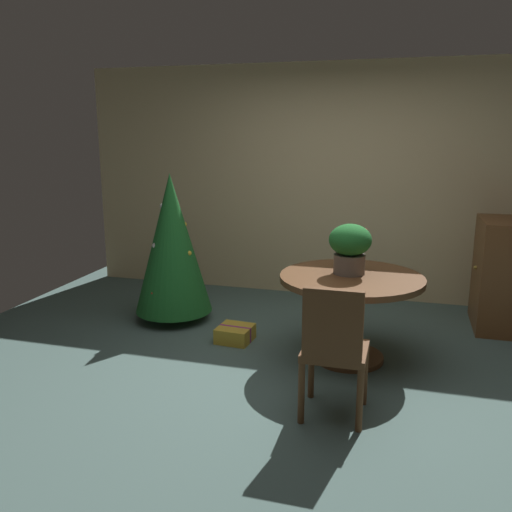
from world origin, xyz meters
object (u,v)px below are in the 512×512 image
(round_dining_table, at_px, (351,299))
(holiday_tree, at_px, (172,244))
(gift_box_gold, at_px, (235,334))
(wooden_chair_near, at_px, (334,346))
(flower_vase, at_px, (350,246))
(wooden_cabinet, at_px, (503,275))

(round_dining_table, xyz_separation_m, holiday_tree, (-1.81, 0.51, 0.25))
(holiday_tree, distance_m, gift_box_gold, 1.12)
(round_dining_table, bearing_deg, gift_box_gold, 173.44)
(wooden_chair_near, xyz_separation_m, gift_box_gold, (-1.04, 1.11, -0.45))
(round_dining_table, bearing_deg, flower_vase, 114.31)
(round_dining_table, height_order, flower_vase, flower_vase)
(wooden_cabinet, bearing_deg, gift_box_gold, -156.00)
(round_dining_table, xyz_separation_m, wooden_cabinet, (1.32, 1.17, -0.00))
(gift_box_gold, bearing_deg, wooden_cabinet, 24.00)
(round_dining_table, distance_m, wooden_cabinet, 1.76)
(flower_vase, bearing_deg, wooden_chair_near, -88.51)
(round_dining_table, distance_m, flower_vase, 0.43)
(round_dining_table, xyz_separation_m, gift_box_gold, (-1.04, 0.12, -0.46))
(wooden_chair_near, height_order, holiday_tree, holiday_tree)
(round_dining_table, xyz_separation_m, wooden_chair_near, (0.00, -0.99, -0.01))
(round_dining_table, relative_size, wooden_cabinet, 1.10)
(gift_box_gold, xyz_separation_m, wooden_cabinet, (2.35, 1.05, 0.46))
(wooden_chair_near, bearing_deg, holiday_tree, 140.36)
(round_dining_table, relative_size, wooden_chair_near, 1.26)
(flower_vase, bearing_deg, holiday_tree, 165.98)
(flower_vase, xyz_separation_m, gift_box_gold, (-1.01, 0.06, -0.89))
(gift_box_gold, distance_m, wooden_cabinet, 2.62)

